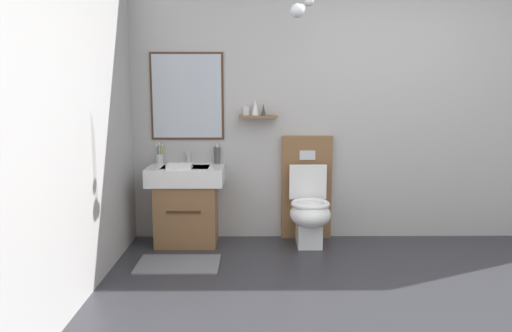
# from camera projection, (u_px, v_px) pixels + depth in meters

# --- Properties ---
(wall_back) EXTENTS (5.06, 0.63, 2.79)m
(wall_back) POSITION_uv_depth(u_px,v_px,m) (382.00, 94.00, 4.61)
(wall_back) COLOR #B7B5B2
(wall_back) RESTS_ON ground
(wall_left) EXTENTS (0.12, 3.95, 2.79)m
(wall_left) POSITION_uv_depth(u_px,v_px,m) (38.00, 97.00, 2.71)
(wall_left) COLOR #B7B5B2
(wall_left) RESTS_ON ground
(bath_mat) EXTENTS (0.68, 0.44, 0.01)m
(bath_mat) POSITION_uv_depth(u_px,v_px,m) (178.00, 264.00, 3.99)
(bath_mat) COLOR slate
(bath_mat) RESTS_ON ground
(vanity_sink_left) EXTENTS (0.70, 0.47, 0.73)m
(vanity_sink_left) POSITION_uv_depth(u_px,v_px,m) (187.00, 202.00, 4.50)
(vanity_sink_left) COLOR brown
(vanity_sink_left) RESTS_ON ground
(tap_on_left_sink) EXTENTS (0.03, 0.13, 0.11)m
(tap_on_left_sink) POSITION_uv_depth(u_px,v_px,m) (188.00, 156.00, 4.61)
(tap_on_left_sink) COLOR silver
(tap_on_left_sink) RESTS_ON vanity_sink_left
(toilet) EXTENTS (0.48, 0.62, 1.00)m
(toilet) POSITION_uv_depth(u_px,v_px,m) (308.00, 204.00, 4.51)
(toilet) COLOR brown
(toilet) RESTS_ON ground
(toothbrush_cup) EXTENTS (0.07, 0.07, 0.21)m
(toothbrush_cup) POSITION_uv_depth(u_px,v_px,m) (160.00, 158.00, 4.59)
(toothbrush_cup) COLOR silver
(toothbrush_cup) RESTS_ON vanity_sink_left
(soap_dispenser) EXTENTS (0.06, 0.06, 0.19)m
(soap_dispenser) POSITION_uv_depth(u_px,v_px,m) (217.00, 155.00, 4.60)
(soap_dispenser) COLOR #4C4C51
(soap_dispenser) RESTS_ON vanity_sink_left
(folded_hand_towel) EXTENTS (0.22, 0.16, 0.04)m
(folded_hand_towel) POSITION_uv_depth(u_px,v_px,m) (179.00, 166.00, 4.31)
(folded_hand_towel) COLOR white
(folded_hand_towel) RESTS_ON vanity_sink_left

